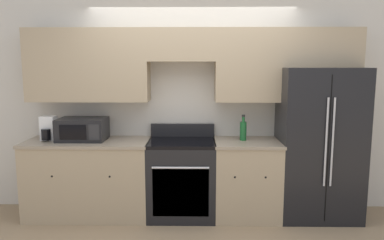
% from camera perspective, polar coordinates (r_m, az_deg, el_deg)
% --- Properties ---
extents(ground_plane, '(12.00, 12.00, 0.00)m').
position_cam_1_polar(ground_plane, '(4.40, -0.06, -15.87)').
color(ground_plane, '#937A5B').
extents(wall_back, '(8.00, 0.39, 2.60)m').
position_cam_1_polar(wall_back, '(4.59, 0.14, 4.95)').
color(wall_back, beige).
rests_on(wall_back, ground_plane).
extents(lower_cabinets_left, '(1.47, 0.64, 0.92)m').
position_cam_1_polar(lower_cabinets_left, '(4.71, -15.41, -8.53)').
color(lower_cabinets_left, tan).
rests_on(lower_cabinets_left, ground_plane).
extents(lower_cabinets_right, '(0.78, 0.64, 0.92)m').
position_cam_1_polar(lower_cabinets_right, '(4.57, 8.30, -8.86)').
color(lower_cabinets_right, tan).
rests_on(lower_cabinets_right, ground_plane).
extents(oven_range, '(0.79, 0.65, 1.08)m').
position_cam_1_polar(oven_range, '(4.53, -1.57, -8.85)').
color(oven_range, black).
rests_on(oven_range, ground_plane).
extents(refrigerator, '(0.93, 0.76, 1.78)m').
position_cam_1_polar(refrigerator, '(4.69, 18.61, -3.35)').
color(refrigerator, black).
rests_on(refrigerator, ground_plane).
extents(microwave, '(0.55, 0.41, 0.26)m').
position_cam_1_polar(microwave, '(4.64, -16.34, -1.35)').
color(microwave, black).
rests_on(microwave, lower_cabinets_left).
extents(bottle, '(0.08, 0.08, 0.31)m').
position_cam_1_polar(bottle, '(4.47, 7.80, -1.55)').
color(bottle, '#195928').
rests_on(bottle, lower_cabinets_right).
extents(electric_kettle, '(0.16, 0.22, 0.29)m').
position_cam_1_polar(electric_kettle, '(4.77, -21.05, -1.29)').
color(electric_kettle, white).
rests_on(electric_kettle, lower_cabinets_left).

